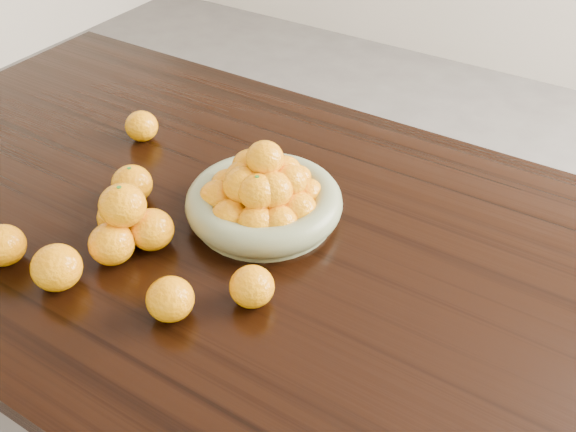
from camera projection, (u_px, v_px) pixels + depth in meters
The scene contains 9 objects.
dining_table at pixel (280, 275), 1.22m from camera, with size 2.00×1.00×0.75m.
fruit_bowl at pixel (263, 196), 1.19m from camera, with size 0.29×0.29×0.16m.
orange_pyramid at pixel (126, 224), 1.12m from camera, with size 0.15×0.14×0.13m.
loose_orange_0 at pixel (132, 184), 1.24m from camera, with size 0.08×0.08×0.07m, color #FFA207.
loose_orange_1 at pixel (57, 268), 1.05m from camera, with size 0.08×0.08×0.08m, color #FFA207.
loose_orange_2 at pixel (252, 287), 1.02m from camera, with size 0.07×0.07×0.07m, color #FFA207.
loose_orange_3 at pixel (142, 126), 1.42m from camera, with size 0.07×0.07×0.07m, color #FFA207.
loose_orange_4 at pixel (170, 299), 1.00m from camera, with size 0.08×0.08×0.07m, color #FFA207.
loose_orange_5 at pixel (3, 245), 1.10m from camera, with size 0.08×0.08×0.07m, color #FFA207.
Camera 1 is at (0.49, -0.74, 1.51)m, focal length 40.00 mm.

